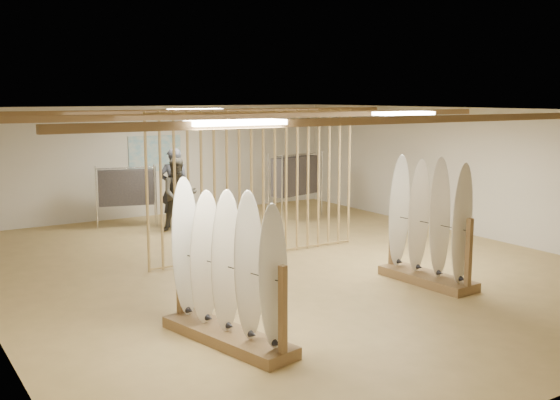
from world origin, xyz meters
TOP-DOWN VIEW (x-y plane):
  - floor at (0.00, 0.00)m, footprint 12.00×12.00m
  - ceiling at (0.00, 0.00)m, footprint 12.00×12.00m
  - wall_back at (0.00, 6.00)m, footprint 12.00×0.00m
  - wall_right at (5.00, 0.00)m, footprint 0.00×12.00m
  - ceiling_slats at (0.00, 0.00)m, footprint 9.50×6.12m
  - light_panels at (0.00, 0.00)m, footprint 1.20×0.35m
  - bamboo_partition at (0.00, 0.80)m, footprint 4.45×0.05m
  - poster at (0.00, 5.98)m, footprint 1.40×0.03m
  - rack_left at (-2.58, -2.86)m, footprint 0.97×2.12m
  - rack_right at (1.43, -2.28)m, footprint 0.66×1.76m
  - clothing_rack_a at (-1.17, 4.88)m, footprint 1.30×0.67m
  - clothing_rack_b at (2.79, 3.68)m, footprint 1.50×0.77m
  - shopper_a at (-0.21, 4.29)m, footprint 0.92×0.79m
  - shopper_b at (-0.32, 3.79)m, footprint 1.08×0.94m

SIDE VIEW (x-z plane):
  - floor at x=0.00m, z-range 0.00..0.00m
  - rack_left at x=-2.58m, z-range -0.31..1.64m
  - rack_right at x=1.43m, z-range -0.33..1.69m
  - clothing_rack_a at x=-1.17m, z-range 0.22..1.66m
  - shopper_b at x=-0.32m, z-range 0.00..1.90m
  - shopper_a at x=-0.21m, z-range 0.00..2.11m
  - clothing_rack_b at x=2.79m, z-range 0.25..1.91m
  - bamboo_partition at x=0.00m, z-range 0.01..2.79m
  - wall_back at x=0.00m, z-range -4.60..7.40m
  - wall_right at x=5.00m, z-range -4.60..7.40m
  - poster at x=0.00m, z-range 1.15..2.05m
  - ceiling_slats at x=0.00m, z-range 2.67..2.77m
  - light_panels at x=0.00m, z-range 2.71..2.77m
  - ceiling at x=0.00m, z-range 2.80..2.80m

